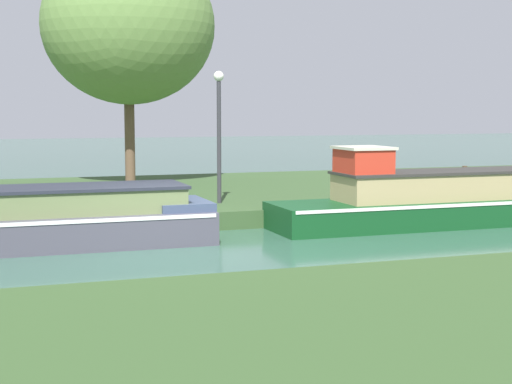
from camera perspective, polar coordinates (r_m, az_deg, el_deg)
The scene contains 7 objects.
ground_plane at distance 14.44m, azimuth -6.21°, elevation -4.31°, with size 120.00×120.00×0.00m, color #345C4A.
riverbank_far at distance 21.23m, azimuth -10.43°, elevation -0.52°, with size 72.00×10.00×0.40m, color #344F2A.
slate_barge at distance 15.24m, azimuth -14.99°, elevation -2.06°, with size 6.61×2.00×1.14m.
forest_narrowboat at distance 17.97m, azimuth 13.37°, elevation -0.57°, with size 7.88×1.79×1.81m.
willow_tree_left at distance 23.57m, azimuth -9.35°, elevation 12.02°, with size 5.11×4.37×7.01m.
lamp_post at distance 18.18m, azimuth -2.75°, elevation 5.24°, with size 0.24×0.24×3.10m.
mooring_post_far at distance 19.94m, azimuth 15.10°, elevation 0.71°, with size 0.12×0.12×0.81m, color brown.
Camera 1 is at (-3.14, -13.86, 2.58)m, focal length 54.29 mm.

